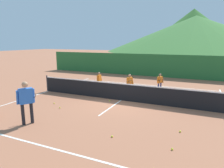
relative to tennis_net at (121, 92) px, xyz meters
The scene contains 19 objects.
ground_plane 0.50m from the tennis_net, ahead, with size 120.00×120.00×0.00m, color #A86647.
line_baseline_near 5.74m from the tennis_net, 90.00° to the right, with size 10.40×0.08×0.01m, color white.
line_baseline_far 4.66m from the tennis_net, 90.00° to the left, with size 10.40×0.08×0.01m, color white.
line_sideline_west 5.22m from the tennis_net, behind, with size 0.08×10.35×0.01m, color white.
line_service_center 0.50m from the tennis_net, ahead, with size 0.08×5.35×0.01m, color white.
tennis_net is the anchor object (origin of this frame).
instructor 5.10m from the tennis_net, 115.15° to the right, with size 0.57×0.85×1.72m.
student_0 2.91m from the tennis_net, 142.59° to the left, with size 0.21×0.48×1.21m.
student_1 1.56m from the tennis_net, 91.76° to the left, with size 0.41×0.69×1.26m.
student_2 3.28m from the tennis_net, 61.63° to the left, with size 0.40×0.68×1.20m.
tennis_ball_0 4.55m from the tennis_net, 39.97° to the right, with size 0.07×0.07×0.07m, color yellow.
tennis_ball_3 4.53m from the tennis_net, 72.07° to the right, with size 0.07×0.07×0.07m, color yellow.
tennis_ball_4 3.40m from the tennis_net, 131.24° to the right, with size 0.07×0.07×0.07m, color yellow.
tennis_ball_5 5.49m from the tennis_net, 51.73° to the right, with size 0.07×0.07×0.07m, color yellow.
tennis_ball_6 3.65m from the tennis_net, 145.30° to the right, with size 0.07×0.07×0.07m, color yellow.
tennis_ball_7 0.81m from the tennis_net, 137.21° to the right, with size 0.07×0.07×0.07m, color yellow.
windscreen_fence 8.59m from the tennis_net, 90.00° to the left, with size 22.88×0.08×2.08m, color #286B33.
hill_0 72.19m from the tennis_net, 90.49° to the left, with size 38.13×38.13×14.79m, color #38702D.
hill_2 63.16m from the tennis_net, 89.31° to the left, with size 57.07×57.07×11.40m, color #427A38.
Camera 1 is at (4.04, -10.15, 3.23)m, focal length 32.56 mm.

